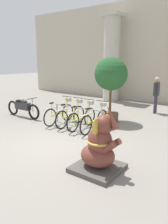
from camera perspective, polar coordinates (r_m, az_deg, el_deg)
ground_plane at (r=6.77m, az=-7.86°, el=-8.49°), size 60.00×60.00×0.00m
building_facade at (r=13.82m, az=18.13°, el=14.81°), size 20.00×0.20×6.00m
column_left at (r=13.84m, az=7.17°, el=13.78°), size 1.20×1.20×5.16m
bike_rack at (r=8.37m, az=-1.57°, el=-0.07°), size 2.30×0.05×0.77m
bicycle_0 at (r=8.86m, az=-6.32°, el=-0.33°), size 0.48×1.75×1.06m
bicycle_1 at (r=8.52m, az=-3.38°, el=-0.84°), size 0.48×1.75×1.06m
bicycle_2 at (r=8.16m, az=-0.45°, el=-1.46°), size 0.48×1.75×1.06m
bicycle_3 at (r=7.85m, az=2.90°, el=-2.08°), size 0.48×1.75×1.06m
elephant_statue at (r=5.05m, az=4.06°, el=-9.55°), size 1.06×1.06×1.60m
motorcycle at (r=10.13m, az=-15.67°, el=1.21°), size 2.12×0.55×0.93m
person_pedestrian at (r=10.97m, az=18.38°, el=5.07°), size 0.23×0.47×1.74m
potted_tree at (r=8.98m, az=7.04°, el=9.03°), size 1.34×1.34×2.64m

